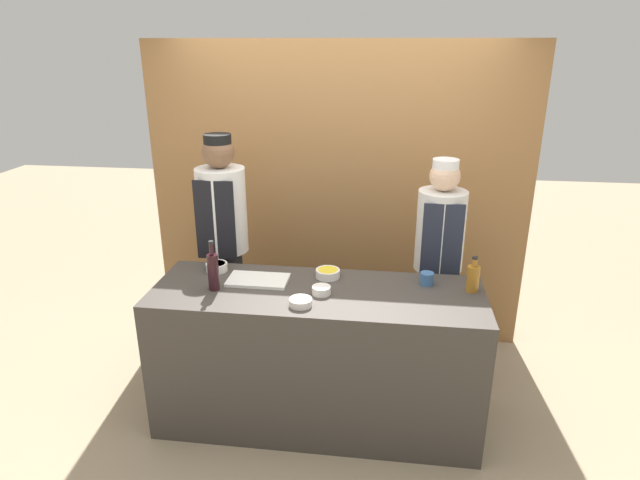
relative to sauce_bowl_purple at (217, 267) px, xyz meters
name	(u,v)px	position (x,y,z in m)	size (l,w,h in m)	color
ground_plane	(317,416)	(0.70, -0.21, -0.97)	(14.00, 14.00, 0.00)	tan
cabinet_wall	(337,196)	(0.70, 1.02, 0.23)	(3.01, 0.18, 2.40)	olive
counter	(317,357)	(0.70, -0.21, -0.50)	(2.05, 0.70, 0.94)	#3D3833
sauce_bowl_purple	(217,267)	(0.00, 0.00, 0.00)	(0.14, 0.14, 0.05)	white
sauce_bowl_yellow	(328,273)	(0.75, -0.01, 0.00)	(0.16, 0.16, 0.05)	white
sauce_bowl_green	(301,302)	(0.63, -0.42, -0.01)	(0.13, 0.13, 0.04)	white
sauce_bowl_brown	(321,290)	(0.73, -0.26, 0.00)	(0.11, 0.11, 0.05)	white
cutting_board	(258,280)	(0.31, -0.13, -0.02)	(0.38, 0.22, 0.02)	white
bottle_wine	(213,271)	(0.07, -0.28, 0.09)	(0.07, 0.07, 0.32)	black
bottle_amber	(473,278)	(1.64, -0.10, 0.06)	(0.08, 0.08, 0.23)	#9E661E
cup_blue	(427,279)	(1.37, -0.04, 0.01)	(0.09, 0.09, 0.08)	#386093
chef_left	(224,244)	(-0.07, 0.41, 0.00)	(0.35, 0.35, 1.78)	#28282D
chef_right	(438,264)	(1.48, 0.41, -0.07)	(0.33, 0.33, 1.65)	#28282D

